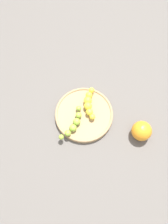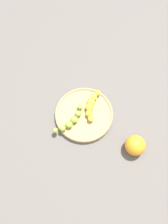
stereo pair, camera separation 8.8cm
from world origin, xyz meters
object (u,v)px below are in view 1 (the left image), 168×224
at_px(banana_yellow, 89,103).
at_px(banana_green, 74,124).
at_px(orange_fruit, 142,131).
at_px(fruit_bowl, 84,114).

xyz_separation_m(banana_yellow, banana_green, (-0.08, 0.06, -0.00)).
xyz_separation_m(banana_green, orange_fruit, (-0.04, -0.25, 0.00)).
height_order(banana_green, orange_fruit, orange_fruit).
xyz_separation_m(fruit_bowl, banana_yellow, (0.04, -0.02, 0.02)).
distance_m(fruit_bowl, orange_fruit, 0.23).
distance_m(fruit_bowl, banana_yellow, 0.05).
bearing_deg(banana_yellow, orange_fruit, 148.94).
xyz_separation_m(fruit_bowl, banana_green, (-0.05, 0.04, 0.02)).
relative_size(fruit_bowl, banana_green, 1.73).
distance_m(banana_green, orange_fruit, 0.26).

